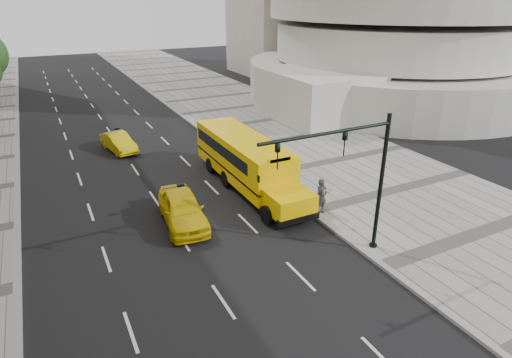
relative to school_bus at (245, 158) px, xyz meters
name	(u,v)px	position (x,y,z in m)	size (l,w,h in m)	color
ground	(171,195)	(-4.50, 0.57, -1.76)	(140.00, 140.00, 0.00)	black
sidewalk_museum	(338,161)	(7.50, 0.57, -1.69)	(12.00, 140.00, 0.15)	gray
curb_museum	(262,176)	(1.50, 0.57, -1.69)	(0.30, 140.00, 0.15)	gray
curb_far	(17,225)	(-12.50, 0.57, -1.69)	(0.30, 140.00, 0.15)	gray
school_bus	(245,158)	(0.00, 0.00, 0.00)	(2.96, 11.56, 3.19)	#FFC700
taxi_near	(182,209)	(-4.92, -2.91, -0.93)	(1.96, 4.88, 1.66)	yellow
taxi_far	(119,142)	(-5.67, 9.84, -1.10)	(1.41, 4.04, 1.33)	yellow
pedestrian	(321,196)	(1.81, -5.41, -0.65)	(0.70, 0.46, 1.93)	#2D2F35
traffic_signal	(357,172)	(0.69, -9.19, 2.33)	(6.18, 0.36, 6.40)	black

